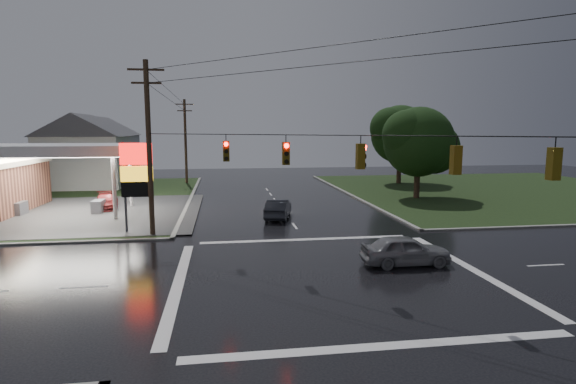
{
  "coord_description": "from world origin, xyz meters",
  "views": [
    {
      "loc": [
        -4.94,
        -19.7,
        6.72
      ],
      "look_at": [
        -1.06,
        6.98,
        3.0
      ],
      "focal_mm": 28.0,
      "sensor_mm": 36.0,
      "label": 1
    }
  ],
  "objects": [
    {
      "name": "ground",
      "position": [
        0.0,
        0.0,
        0.0
      ],
      "size": [
        120.0,
        120.0,
        0.0
      ],
      "primitive_type": "plane",
      "color": "black",
      "rests_on": "ground"
    },
    {
      "name": "grass_nw",
      "position": [
        -26.0,
        26.0,
        0.04
      ],
      "size": [
        36.0,
        36.0,
        0.08
      ],
      "primitive_type": "cube",
      "color": "black",
      "rests_on": "ground"
    },
    {
      "name": "grass_ne",
      "position": [
        26.0,
        26.0,
        0.04
      ],
      "size": [
        36.0,
        36.0,
        0.08
      ],
      "primitive_type": "cube",
      "color": "black",
      "rests_on": "ground"
    },
    {
      "name": "pylon_sign",
      "position": [
        -10.5,
        10.5,
        4.01
      ],
      "size": [
        2.0,
        0.35,
        6.0
      ],
      "color": "#59595E",
      "rests_on": "ground"
    },
    {
      "name": "utility_pole_nw",
      "position": [
        -9.5,
        9.5,
        5.72
      ],
      "size": [
        2.2,
        0.32,
        11.0
      ],
      "color": "#382619",
      "rests_on": "ground"
    },
    {
      "name": "utility_pole_n",
      "position": [
        -9.5,
        38.0,
        5.47
      ],
      "size": [
        2.2,
        0.32,
        10.5
      ],
      "color": "#382619",
      "rests_on": "ground"
    },
    {
      "name": "traffic_signals",
      "position": [
        0.02,
        -0.02,
        6.48
      ],
      "size": [
        26.87,
        26.87,
        1.47
      ],
      "color": "black",
      "rests_on": "ground"
    },
    {
      "name": "house_near",
      "position": [
        -20.95,
        36.0,
        4.41
      ],
      "size": [
        11.05,
        8.48,
        8.6
      ],
      "color": "silver",
      "rests_on": "ground"
    },
    {
      "name": "house_far",
      "position": [
        -21.95,
        48.0,
        4.41
      ],
      "size": [
        11.05,
        8.48,
        8.6
      ],
      "color": "silver",
      "rests_on": "ground"
    },
    {
      "name": "tree_ne_near",
      "position": [
        14.14,
        21.99,
        5.56
      ],
      "size": [
        7.99,
        6.8,
        8.98
      ],
      "color": "black",
      "rests_on": "ground"
    },
    {
      "name": "tree_ne_far",
      "position": [
        17.15,
        33.99,
        6.18
      ],
      "size": [
        8.46,
        7.2,
        9.8
      ],
      "color": "black",
      "rests_on": "ground"
    },
    {
      "name": "car_north",
      "position": [
        -0.8,
        13.98,
        0.74
      ],
      "size": [
        2.66,
        4.76,
        1.49
      ],
      "primitive_type": "imported",
      "rotation": [
        0.0,
        0.0,
        2.89
      ],
      "color": "black",
      "rests_on": "ground"
    },
    {
      "name": "car_crossing",
      "position": [
        4.04,
        1.09,
        0.76
      ],
      "size": [
        4.48,
        1.89,
        1.51
      ],
      "primitive_type": "imported",
      "rotation": [
        0.0,
        0.0,
        1.55
      ],
      "color": "gray",
      "rests_on": "ground"
    },
    {
      "name": "car_pump",
      "position": [
        -14.9,
        20.14,
        0.67
      ],
      "size": [
        2.77,
        4.89,
        1.33
      ],
      "primitive_type": "imported",
      "rotation": [
        0.0,
        0.0,
        0.21
      ],
      "color": "maroon",
      "rests_on": "ground"
    }
  ]
}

